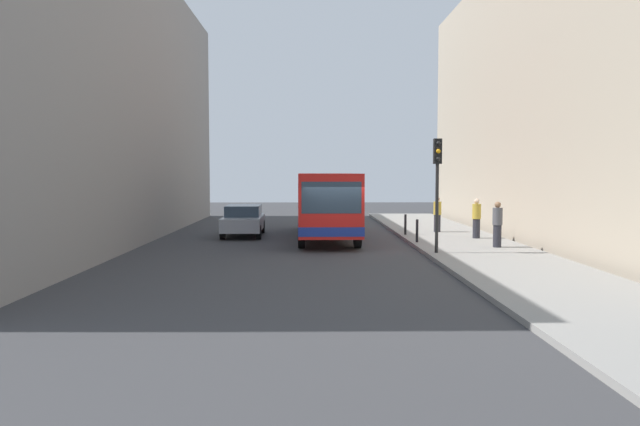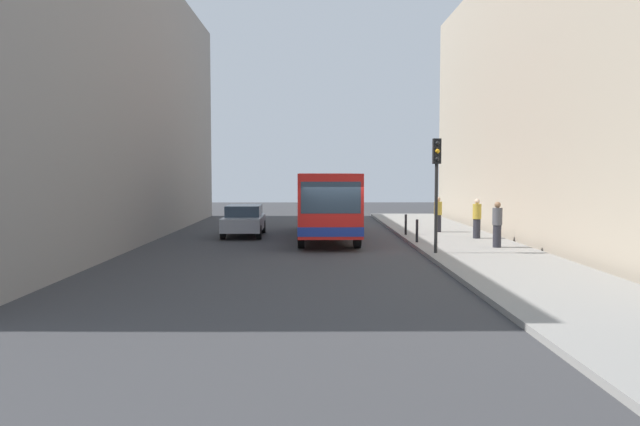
% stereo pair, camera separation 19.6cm
% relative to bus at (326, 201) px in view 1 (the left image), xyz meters
% --- Properties ---
extents(ground_plane, '(80.00, 80.00, 0.00)m').
position_rel_bus_xyz_m(ground_plane, '(0.27, -5.06, -1.73)').
color(ground_plane, '#38383A').
extents(sidewalk, '(4.40, 40.00, 0.15)m').
position_rel_bus_xyz_m(sidewalk, '(5.67, -5.06, -1.65)').
color(sidewalk, gray).
rests_on(sidewalk, ground).
extents(building_left, '(7.00, 32.00, 12.64)m').
position_rel_bus_xyz_m(building_left, '(-11.23, -1.06, 4.59)').
color(building_left, gray).
rests_on(building_left, ground).
extents(building_right, '(7.00, 32.00, 13.21)m').
position_rel_bus_xyz_m(building_right, '(11.77, -1.06, 4.88)').
color(building_right, '#B2A38C').
rests_on(building_right, ground).
extents(bus, '(2.65, 11.05, 3.00)m').
position_rel_bus_xyz_m(bus, '(0.00, 0.00, 0.00)').
color(bus, red).
rests_on(bus, ground).
extents(car_beside_bus, '(1.92, 4.43, 1.48)m').
position_rel_bus_xyz_m(car_beside_bus, '(-3.92, 0.89, -0.94)').
color(car_beside_bus, '#A5A8AD').
rests_on(car_beside_bus, ground).
extents(traffic_light, '(0.28, 0.33, 4.10)m').
position_rel_bus_xyz_m(traffic_light, '(3.82, -6.74, 1.28)').
color(traffic_light, black).
rests_on(traffic_light, sidewalk).
extents(bollard_near, '(0.11, 0.11, 0.95)m').
position_rel_bus_xyz_m(bollard_near, '(3.72, -3.26, -1.10)').
color(bollard_near, black).
rests_on(bollard_near, sidewalk).
extents(bollard_mid, '(0.11, 0.11, 0.95)m').
position_rel_bus_xyz_m(bollard_mid, '(3.72, -0.12, -1.10)').
color(bollard_mid, black).
rests_on(bollard_mid, sidewalk).
extents(pedestrian_near_signal, '(0.38, 0.38, 1.77)m').
position_rel_bus_xyz_m(pedestrian_near_signal, '(6.52, -5.09, -0.69)').
color(pedestrian_near_signal, '#26262D').
rests_on(pedestrian_near_signal, sidewalk).
extents(pedestrian_mid_sidewalk, '(0.38, 0.38, 1.75)m').
position_rel_bus_xyz_m(pedestrian_mid_sidewalk, '(6.61, -1.74, -0.70)').
color(pedestrian_mid_sidewalk, '#26262D').
rests_on(pedestrian_mid_sidewalk, sidewalk).
extents(pedestrian_far_sidewalk, '(0.38, 0.38, 1.71)m').
position_rel_bus_xyz_m(pedestrian_far_sidewalk, '(5.49, 1.24, -0.72)').
color(pedestrian_far_sidewalk, '#26262D').
rests_on(pedestrian_far_sidewalk, sidewalk).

